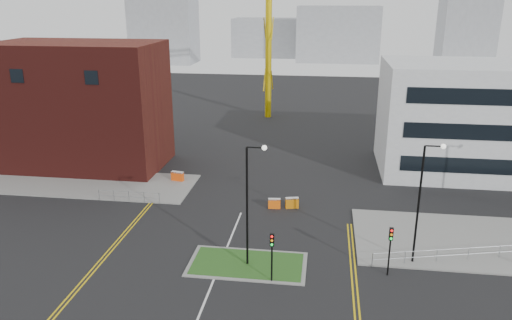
{
  "coord_description": "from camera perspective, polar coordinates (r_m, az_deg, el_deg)",
  "views": [
    {
      "loc": [
        7.11,
        -23.85,
        18.7
      ],
      "look_at": [
        1.32,
        17.35,
        5.0
      ],
      "focal_mm": 35.0,
      "sensor_mm": 36.0,
      "label": 1
    }
  ],
  "objects": [
    {
      "name": "railing_left",
      "position": [
        49.01,
        -14.34,
        -3.87
      ],
      "size": [
        6.05,
        0.05,
        1.1
      ],
      "color": "gray",
      "rests_on": "ground"
    },
    {
      "name": "skyline_c",
      "position": [
        153.67,
        23.1,
        15.08
      ],
      "size": [
        14.0,
        12.0,
        28.0
      ],
      "primitive_type": "cube",
      "color": "gray",
      "rests_on": "ground"
    },
    {
      "name": "island_kerb",
      "position": [
        37.27,
        -0.99,
        -11.82
      ],
      "size": [
        8.6,
        4.6,
        0.08
      ],
      "primitive_type": "cube",
      "color": "slate",
      "rests_on": "ground"
    },
    {
      "name": "barrier_mid",
      "position": [
        46.26,
        2.11,
        -4.94
      ],
      "size": [
        1.16,
        0.49,
        0.95
      ],
      "color": "#FF630E",
      "rests_on": "ground"
    },
    {
      "name": "yellow_right_a",
      "position": [
        35.31,
        10.98,
        -14.12
      ],
      "size": [
        0.12,
        20.0,
        0.01
      ],
      "primitive_type": "cube",
      "color": "gold",
      "rests_on": "ground"
    },
    {
      "name": "skyline_b",
      "position": [
        154.25,
        9.33,
        14.02
      ],
      "size": [
        24.0,
        12.0,
        16.0
      ],
      "primitive_type": "cube",
      "color": "gray",
      "rests_on": "ground"
    },
    {
      "name": "streetlamp_right_near",
      "position": [
        37.06,
        18.53,
        -3.78
      ],
      "size": [
        1.46,
        0.36,
        9.18
      ],
      "color": "black",
      "rests_on": "ground"
    },
    {
      "name": "streetlamp_island",
      "position": [
        34.86,
        -0.68,
        -4.18
      ],
      "size": [
        1.46,
        0.36,
        9.18
      ],
      "color": "black",
      "rests_on": "ground"
    },
    {
      "name": "office_block",
      "position": [
        60.29,
        26.13,
        4.19
      ],
      "size": [
        25.0,
        12.2,
        12.0
      ],
      "color": "silver",
      "rests_on": "ground"
    },
    {
      "name": "skyline_d",
      "position": [
        165.04,
        2.8,
        13.79
      ],
      "size": [
        30.0,
        12.0,
        12.0
      ],
      "primitive_type": "cube",
      "color": "gray",
      "rests_on": "ground"
    },
    {
      "name": "yellow_right_b",
      "position": [
        35.33,
        11.48,
        -14.14
      ],
      "size": [
        0.12,
        20.0,
        0.01
      ],
      "primitive_type": "cube",
      "color": "gold",
      "rests_on": "ground"
    },
    {
      "name": "grass_island",
      "position": [
        37.26,
        -0.99,
        -11.8
      ],
      "size": [
        8.0,
        4.0,
        0.12
      ],
      "primitive_type": "cube",
      "color": "#25541C",
      "rests_on": "ground"
    },
    {
      "name": "yellow_left_b",
      "position": [
        41.78,
        -15.38,
        -9.07
      ],
      "size": [
        0.12,
        24.0,
        0.01
      ],
      "primitive_type": "cube",
      "color": "gold",
      "rests_on": "ground"
    },
    {
      "name": "barrier_left",
      "position": [
        53.35,
        -8.96,
        -1.84
      ],
      "size": [
        1.38,
        0.68,
        1.11
      ],
      "color": "#E3480C",
      "rests_on": "ground"
    },
    {
      "name": "yellow_left_a",
      "position": [
        41.89,
        -15.77,
        -9.03
      ],
      "size": [
        0.12,
        24.0,
        0.01
      ],
      "primitive_type": "cube",
      "color": "gold",
      "rests_on": "ground"
    },
    {
      "name": "pavement_left",
      "position": [
        56.43,
        -21.28,
        -2.36
      ],
      "size": [
        28.0,
        8.0,
        0.12
      ],
      "primitive_type": "cube",
      "color": "slate",
      "rests_on": "ground"
    },
    {
      "name": "barrier_right",
      "position": [
        46.39,
        4.14,
        -4.85
      ],
      "size": [
        1.27,
        0.67,
        1.02
      ],
      "color": "#CE710B",
      "rests_on": "ground"
    },
    {
      "name": "pavement_right",
      "position": [
        44.75,
        26.89,
        -8.52
      ],
      "size": [
        24.0,
        10.0,
        0.12
      ],
      "primitive_type": "cube",
      "color": "slate",
      "rests_on": "ground"
    },
    {
      "name": "centre_line",
      "position": [
        32.69,
        -6.31,
        -16.79
      ],
      "size": [
        0.15,
        30.0,
        0.01
      ],
      "primitive_type": "cube",
      "color": "silver",
      "rests_on": "ground"
    },
    {
      "name": "traffic_light_island",
      "position": [
        34.06,
        1.83,
        -10.06
      ],
      "size": [
        0.28,
        0.33,
        3.65
      ],
      "color": "black",
      "rests_on": "ground"
    },
    {
      "name": "skyline_a",
      "position": [
        151.57,
        -10.49,
        15.02
      ],
      "size": [
        18.0,
        12.0,
        22.0
      ],
      "primitive_type": "cube",
      "color": "gray",
      "rests_on": "ground"
    },
    {
      "name": "traffic_light_right",
      "position": [
        36.02,
        15.11,
        -9.07
      ],
      "size": [
        0.28,
        0.33,
        3.65
      ],
      "color": "black",
      "rests_on": "ground"
    },
    {
      "name": "railing_right",
      "position": [
        41.84,
        26.11,
        -9.15
      ],
      "size": [
        19.05,
        5.05,
        1.1
      ],
      "color": "gray",
      "rests_on": "ground"
    },
    {
      "name": "brick_building",
      "position": [
        61.11,
        -21.8,
        5.74
      ],
      "size": [
        24.2,
        10.07,
        14.24
      ],
      "color": "#4E1613",
      "rests_on": "ground"
    }
  ]
}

